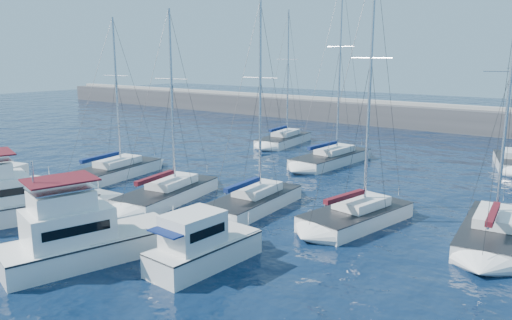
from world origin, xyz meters
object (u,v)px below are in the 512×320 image
Objects in this scene: motor_yacht_stbd_inner at (82,239)px; sailboat_back_b at (331,158)px; motor_yacht_port_inner at (1,202)px; sailboat_mid_a at (114,171)px; motor_yacht_port_outer at (8,192)px; sailboat_mid_e at (493,232)px; sailboat_mid_d at (357,215)px; sailboat_mid_b at (168,193)px; motor_yacht_stbd_outer at (201,248)px; sailboat_back_a at (284,140)px; sailboat_mid_c at (254,201)px.

motor_yacht_stbd_inner is 0.52× the size of sailboat_back_b.
motor_yacht_port_inner is 11.58m from sailboat_mid_a.
sailboat_mid_e is at bearing 9.52° from motor_yacht_port_outer.
motor_yacht_port_outer is 12.32m from motor_yacht_stbd_inner.
motor_yacht_port_outer is 9.27m from sailboat_mid_a.
sailboat_mid_b is at bearing -154.37° from sailboat_mid_d.
motor_yacht_stbd_inner is 5.95m from motor_yacht_stbd_outer.
motor_yacht_stbd_inner is 1.49× the size of motor_yacht_stbd_outer.
motor_yacht_stbd_inner is at bearing -50.48° from sailboat_mid_a.
sailboat_mid_e is at bearing 52.09° from motor_yacht_stbd_outer.
motor_yacht_stbd_outer is 20.00m from sailboat_mid_a.
sailboat_mid_d reaches higher than motor_yacht_port_outer.
sailboat_back_a is (-6.13, 23.41, 0.02)m from sailboat_mid_b.
motor_yacht_stbd_inner is 0.68× the size of sailboat_mid_a.
sailboat_mid_c is at bearing 62.65° from motor_yacht_port_inner.
motor_yacht_stbd_outer is 11.61m from sailboat_mid_b.
sailboat_back_a is at bearing 71.82° from motor_yacht_port_outer.
sailboat_mid_e is 0.96× the size of sailboat_back_a.
motor_yacht_port_outer is at bearing -176.13° from motor_yacht_stbd_inner.
sailboat_mid_c is 6.87m from sailboat_mid_d.
sailboat_mid_c is at bearing -7.95° from sailboat_mid_a.
motor_yacht_stbd_inner is 0.66× the size of sailboat_mid_c.
sailboat_mid_e reaches higher than motor_yacht_port_inner.
sailboat_mid_b is at bearing -82.46° from sailboat_back_a.
motor_yacht_stbd_outer is 0.45× the size of sailboat_mid_b.
sailboat_mid_a is at bearing -103.61° from sailboat_back_a.
motor_yacht_port_outer is 0.44× the size of sailboat_back_a.
motor_yacht_port_inner is 14.72m from motor_yacht_stbd_outer.
sailboat_mid_d is at bearing 72.85° from motor_yacht_stbd_inner.
motor_yacht_stbd_outer is at bearing -69.73° from sailboat_back_a.
motor_yacht_stbd_outer is (5.12, 3.03, -0.19)m from motor_yacht_stbd_inner.
sailboat_mid_d is (20.40, 10.73, -0.41)m from motor_yacht_port_outer.
motor_yacht_port_outer is 0.50× the size of sailboat_mid_b.
sailboat_mid_a is 21.31m from sailboat_mid_d.
sailboat_mid_b is at bearing -96.65° from sailboat_back_b.
motor_yacht_port_inner is at bearing -128.97° from sailboat_mid_b.
sailboat_mid_c is at bearing -172.97° from sailboat_mid_e.
sailboat_mid_c reaches higher than sailboat_mid_b.
sailboat_mid_c is at bearing -67.64° from sailboat_back_a.
sailboat_back_b is (-2.73, 15.46, 0.02)m from sailboat_mid_c.
motor_yacht_port_inner reaches higher than motor_yacht_port_outer.
motor_yacht_port_inner is 0.79× the size of sailboat_mid_c.
motor_yacht_stbd_inner is 34.75m from sailboat_back_a.
sailboat_mid_d reaches higher than motor_yacht_stbd_outer.
sailboat_back_a is (-18.81, 19.98, -0.01)m from sailboat_mid_d.
motor_yacht_port_inner is 27.87m from sailboat_back_b.
motor_yacht_port_outer is 30.37m from sailboat_mid_e.
sailboat_mid_e is at bearing 47.45° from motor_yacht_port_inner.
sailboat_back_b is at bearing 107.59° from motor_yacht_stbd_inner.
motor_yacht_stbd_outer is at bearing -97.10° from sailboat_mid_d.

